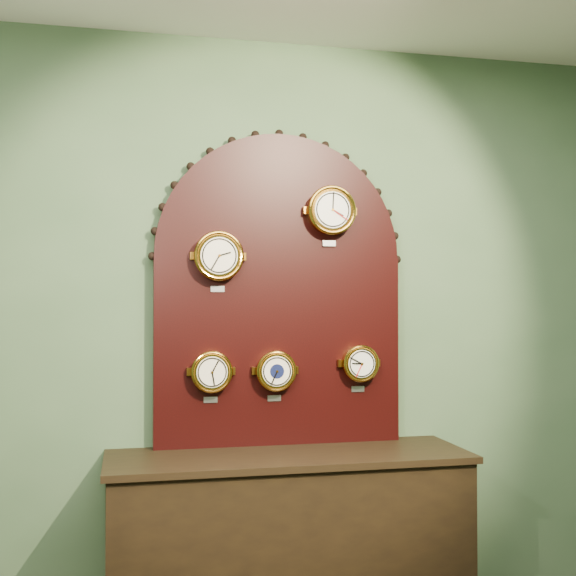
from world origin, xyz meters
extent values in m
plane|color=#4A6847|center=(0.00, 2.50, 1.40)|extent=(4.00, 0.00, 4.00)
cube|color=black|center=(0.00, 2.23, 0.40)|extent=(1.60, 0.50, 0.80)
cube|color=black|center=(0.00, 2.45, 1.28)|extent=(1.20, 0.06, 0.90)
cylinder|color=black|center=(0.00, 2.45, 1.73)|extent=(1.20, 0.06, 1.20)
cylinder|color=#C48729|center=(-0.30, 2.39, 1.73)|extent=(0.22, 0.08, 0.22)
torus|color=#C48729|center=(-0.30, 2.36, 1.73)|extent=(0.23, 0.02, 0.23)
cylinder|color=white|center=(-0.30, 2.35, 1.73)|extent=(0.17, 0.01, 0.17)
cube|color=#B9B9C0|center=(-0.30, 2.42, 1.58)|extent=(0.07, 0.01, 0.03)
cylinder|color=#C48729|center=(0.24, 2.39, 1.96)|extent=(0.22, 0.08, 0.22)
torus|color=#C48729|center=(0.24, 2.36, 1.96)|extent=(0.24, 0.02, 0.24)
cylinder|color=white|center=(0.24, 2.35, 1.96)|extent=(0.18, 0.01, 0.18)
cube|color=#B9B9C0|center=(0.24, 2.42, 1.80)|extent=(0.07, 0.01, 0.03)
cylinder|color=#C48729|center=(-0.34, 2.39, 1.19)|extent=(0.18, 0.08, 0.18)
torus|color=#C48729|center=(-0.34, 2.36, 1.19)|extent=(0.19, 0.02, 0.19)
cylinder|color=white|center=(-0.34, 2.35, 1.19)|extent=(0.14, 0.01, 0.14)
cube|color=#B9B9C0|center=(-0.34, 2.42, 1.06)|extent=(0.06, 0.01, 0.03)
cylinder|color=#C48729|center=(-0.03, 2.39, 1.19)|extent=(0.18, 0.08, 0.18)
torus|color=#C48729|center=(-0.03, 2.36, 1.19)|extent=(0.19, 0.02, 0.19)
cylinder|color=white|center=(-0.03, 2.35, 1.19)|extent=(0.14, 0.01, 0.14)
cube|color=#B9B9C0|center=(-0.03, 2.42, 1.06)|extent=(0.07, 0.01, 0.03)
cylinder|color=#0D133B|center=(-0.03, 2.35, 1.19)|extent=(0.07, 0.00, 0.07)
cylinder|color=#C48729|center=(0.39, 2.39, 1.22)|extent=(0.17, 0.08, 0.17)
torus|color=#C48729|center=(0.39, 2.36, 1.22)|extent=(0.18, 0.02, 0.18)
cylinder|color=white|center=(0.39, 2.35, 1.22)|extent=(0.13, 0.01, 0.13)
cube|color=#B9B9C0|center=(0.39, 2.42, 1.09)|extent=(0.06, 0.01, 0.03)
camera|label=1|loc=(-0.72, -1.01, 1.52)|focal=45.56mm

